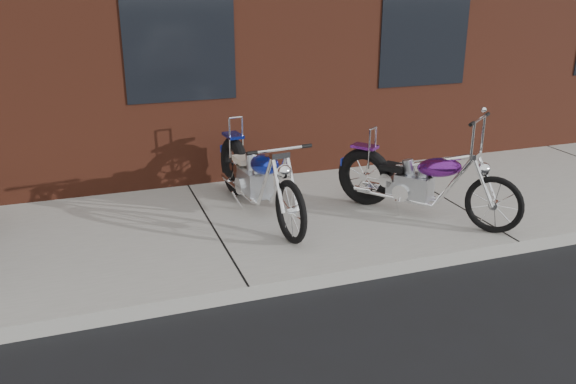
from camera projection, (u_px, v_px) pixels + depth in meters
name	position (u px, v px, depth m)	size (l,w,h in m)	color
ground	(249.00, 301.00, 5.61)	(120.00, 120.00, 0.00)	black
sidewalk	(213.00, 232.00, 6.92)	(22.00, 3.00, 0.15)	gray
chopper_purple	(421.00, 184.00, 7.04)	(1.44, 1.86, 1.26)	black
chopper_blue	(258.00, 180.00, 7.11)	(0.58, 2.37, 1.03)	black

